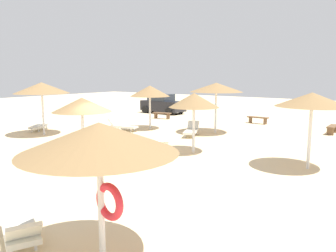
{
  "coord_description": "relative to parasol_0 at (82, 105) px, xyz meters",
  "views": [
    {
      "loc": [
        8.63,
        -9.01,
        3.48
      ],
      "look_at": [
        0.0,
        3.0,
        1.2
      ],
      "focal_mm": 36.03,
      "sensor_mm": 36.0,
      "label": 1
    }
  ],
  "objects": [
    {
      "name": "parasol_1",
      "position": [
        -3.09,
        8.05,
        0.13
      ],
      "size": [
        2.52,
        2.52,
        2.77
      ],
      "color": "silver",
      "rests_on": "ground"
    },
    {
      "name": "lounger_1",
      "position": [
        -4.03,
        6.48,
        -1.98
      ],
      "size": [
        1.96,
        1.0,
        0.77
      ],
      "color": "silver",
      "rests_on": "ground"
    },
    {
      "name": "lounger_3",
      "position": [
        1.18,
        3.17,
        -1.98
      ],
      "size": [
        1.9,
        1.65,
        0.7
      ],
      "color": "silver",
      "rests_on": "ground"
    },
    {
      "name": "parasol_6",
      "position": [
        1.03,
        9.11,
        0.41
      ],
      "size": [
        3.11,
        3.11,
        2.99
      ],
      "color": "silver",
      "rests_on": "ground"
    },
    {
      "name": "bench_0",
      "position": [
        -5.47,
        12.5,
        -1.95
      ],
      "size": [
        1.54,
        0.62,
        0.49
      ],
      "color": "brown",
      "rests_on": "ground"
    },
    {
      "name": "lounger_2",
      "position": [
        -8.37,
        3.62,
        -1.98
      ],
      "size": [
        1.6,
        1.93,
        0.68
      ],
      "color": "silver",
      "rests_on": "ground"
    },
    {
      "name": "ground_plane",
      "position": [
        1.66,
        0.4,
        -2.3
      ],
      "size": [
        80.0,
        80.0,
        0.0
      ],
      "primitive_type": "plane",
      "color": "beige"
    },
    {
      "name": "lounger_5",
      "position": [
        3.99,
        -5.07,
        -1.98
      ],
      "size": [
        1.97,
        1.36,
        0.75
      ],
      "color": "silver",
      "rests_on": "ground"
    },
    {
      "name": "lounger_0",
      "position": [
        1.52,
        0.95,
        -1.97
      ],
      "size": [
        1.41,
        1.95,
        0.78
      ],
      "color": "silver",
      "rests_on": "ground"
    },
    {
      "name": "lounger_6",
      "position": [
        0.35,
        7.51,
        -1.98
      ],
      "size": [
        1.3,
        1.97,
        0.76
      ],
      "color": "silver",
      "rests_on": "ground"
    },
    {
      "name": "bench_1",
      "position": [
        1.65,
        14.34,
        -1.95
      ],
      "size": [
        1.51,
        0.45,
        0.49
      ],
      "color": "brown",
      "rests_on": "ground"
    },
    {
      "name": "parasol_3",
      "position": [
        2.59,
        4.07,
        0.04
      ],
      "size": [
        2.23,
        2.23,
        2.67
      ],
      "color": "silver",
      "rests_on": "ground"
    },
    {
      "name": "parasol_0",
      "position": [
        0.0,
        0.0,
        0.0
      ],
      "size": [
        2.28,
        2.28,
        2.59
      ],
      "color": "silver",
      "rests_on": "ground"
    },
    {
      "name": "parasol_4",
      "position": [
        7.43,
        4.29,
        0.26
      ],
      "size": [
        2.61,
        2.61,
        2.83
      ],
      "color": "silver",
      "rests_on": "ground"
    },
    {
      "name": "parked_car",
      "position": [
        -7.71,
        15.59,
        -1.47
      ],
      "size": [
        4.07,
        2.13,
        1.72
      ],
      "color": "black",
      "rests_on": "ground"
    },
    {
      "name": "parasol_5",
      "position": [
        5.87,
        -4.55,
        0.04
      ],
      "size": [
        2.87,
        2.87,
        2.64
      ],
      "color": "silver",
      "rests_on": "ground"
    },
    {
      "name": "bench_2",
      "position": [
        6.74,
        12.91,
        -1.95
      ],
      "size": [
        0.4,
        1.5,
        0.49
      ],
      "color": "brown",
      "rests_on": "ground"
    },
    {
      "name": "parasol_2",
      "position": [
        -6.78,
        2.82,
        0.4
      ],
      "size": [
        3.1,
        3.1,
        3.02
      ],
      "color": "silver",
      "rests_on": "ground"
    }
  ]
}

